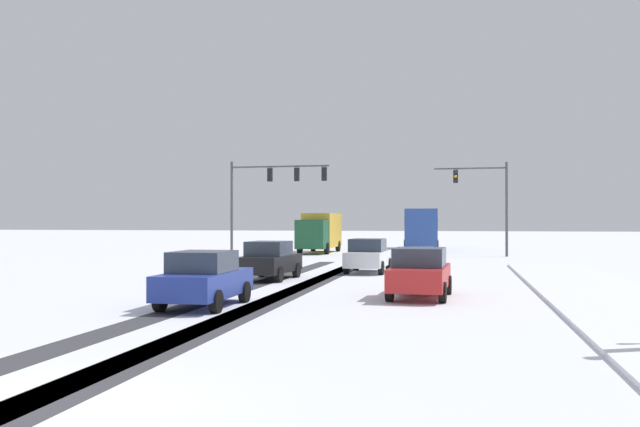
{
  "coord_description": "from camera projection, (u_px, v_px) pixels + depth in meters",
  "views": [
    {
      "loc": [
        6.01,
        -8.18,
        2.52
      ],
      "look_at": [
        0.0,
        22.07,
        2.8
      ],
      "focal_mm": 39.38,
      "sensor_mm": 36.0,
      "label": 1
    }
  ],
  "objects": [
    {
      "name": "wheel_track_left_lane",
      "position": [
        294.0,
        292.0,
        24.57
      ],
      "size": [
        1.15,
        34.68,
        0.01
      ],
      "primitive_type": "cube",
      "color": "#38383D",
      "rests_on": "ground"
    },
    {
      "name": "car_red_third",
      "position": [
        420.0,
        273.0,
        22.61
      ],
      "size": [
        1.99,
        4.18,
        1.62
      ],
      "color": "red",
      "rests_on": "ground"
    },
    {
      "name": "wheel_track_right_lane",
      "position": [
        238.0,
        290.0,
        24.96
      ],
      "size": [
        0.94,
        34.68,
        0.01
      ],
      "primitive_type": "cube",
      "color": "#38383D",
      "rests_on": "ground"
    },
    {
      "name": "car_blue_fourth",
      "position": [
        204.0,
        279.0,
        20.26
      ],
      "size": [
        1.84,
        4.1,
        1.62
      ],
      "color": "#233899",
      "rests_on": "ground"
    },
    {
      "name": "box_truck_delivery",
      "position": [
        320.0,
        231.0,
        53.68
      ],
      "size": [
        2.33,
        7.41,
        3.02
      ],
      "color": "#194C2D",
      "rests_on": "ground"
    },
    {
      "name": "traffic_signal_far_right",
      "position": [
        487.0,
        193.0,
        48.42
      ],
      "size": [
        5.01,
        0.38,
        6.5
      ],
      "color": "#47474C",
      "rests_on": "ground"
    },
    {
      "name": "sidewalk_kerb_right",
      "position": [
        616.0,
        302.0,
        21.01
      ],
      "size": [
        4.0,
        34.68,
        0.12
      ],
      "primitive_type": "cube",
      "color": "white",
      "rests_on": "ground"
    },
    {
      "name": "bus_oncoming",
      "position": [
        421.0,
        226.0,
        58.67
      ],
      "size": [
        3.06,
        11.11,
        3.38
      ],
      "color": "#284793",
      "rests_on": "ground"
    },
    {
      "name": "wheel_track_center",
      "position": [
        289.0,
        291.0,
        24.6
      ],
      "size": [
        0.74,
        34.68,
        0.01
      ],
      "primitive_type": "cube",
      "color": "#38383D",
      "rests_on": "ground"
    },
    {
      "name": "car_black_second",
      "position": [
        270.0,
        260.0,
        29.55
      ],
      "size": [
        2.0,
        4.18,
        1.62
      ],
      "color": "black",
      "rests_on": "ground"
    },
    {
      "name": "car_white_lead",
      "position": [
        368.0,
        256.0,
        33.42
      ],
      "size": [
        1.94,
        4.15,
        1.62
      ],
      "color": "silver",
      "rests_on": "ground"
    },
    {
      "name": "traffic_signal_far_left",
      "position": [
        270.0,
        186.0,
        47.17
      ],
      "size": [
        6.93,
        0.56,
        6.5
      ],
      "color": "#47474C",
      "rests_on": "ground"
    }
  ]
}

